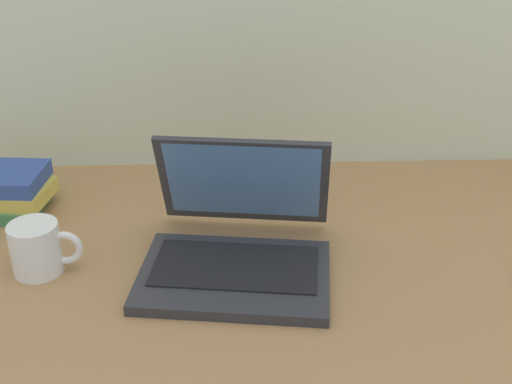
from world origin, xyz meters
TOP-DOWN VIEW (x-y plane):
  - desk at (0.00, 0.00)m, footprint 1.60×0.76m
  - laptop at (-0.07, -0.03)m, footprint 0.34×0.34m
  - coffee_mug at (-0.40, -0.04)m, footprint 0.12×0.08m

SIDE VIEW (x-z plane):
  - desk at x=0.00m, z-range 0.00..0.03m
  - laptop at x=-0.07m, z-range -0.03..0.18m
  - coffee_mug at x=-0.40m, z-range 0.03..0.12m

